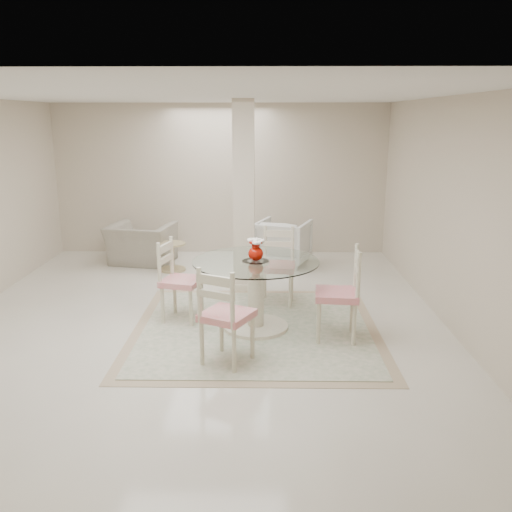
{
  "coord_description": "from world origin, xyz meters",
  "views": [
    {
      "loc": [
        0.79,
        -6.35,
        2.46
      ],
      "look_at": [
        0.69,
        -0.11,
        0.85
      ],
      "focal_mm": 38.0,
      "sensor_mm": 36.0,
      "label": 1
    }
  ],
  "objects_px": {
    "dining_table": "(256,295)",
    "armchair_white": "(283,242)",
    "dining_chair_east": "(344,287)",
    "recliner_taupe": "(142,244)",
    "red_vase": "(256,250)",
    "dining_chair_south": "(223,309)",
    "side_table": "(172,258)",
    "column": "(244,197)",
    "dining_chair_west": "(176,274)",
    "dining_chair_north": "(278,260)"
  },
  "relations": [
    {
      "from": "dining_chair_north",
      "to": "dining_chair_south",
      "type": "xyz_separation_m",
      "value": [
        -0.59,
        -1.96,
        0.01
      ]
    },
    {
      "from": "red_vase",
      "to": "side_table",
      "type": "distance_m",
      "value": 3.0
    },
    {
      "from": "red_vase",
      "to": "dining_chair_east",
      "type": "bearing_deg",
      "value": -16.03
    },
    {
      "from": "red_vase",
      "to": "dining_chair_south",
      "type": "distance_m",
      "value": 1.09
    },
    {
      "from": "dining_chair_west",
      "to": "armchair_white",
      "type": "height_order",
      "value": "dining_chair_west"
    },
    {
      "from": "column",
      "to": "side_table",
      "type": "bearing_deg",
      "value": 142.68
    },
    {
      "from": "column",
      "to": "recliner_taupe",
      "type": "height_order",
      "value": "column"
    },
    {
      "from": "dining_table",
      "to": "dining_chair_south",
      "type": "relative_size",
      "value": 1.28
    },
    {
      "from": "dining_table",
      "to": "armchair_white",
      "type": "xyz_separation_m",
      "value": [
        0.43,
        2.96,
        -0.05
      ]
    },
    {
      "from": "dining_table",
      "to": "red_vase",
      "type": "xyz_separation_m",
      "value": [
        0.0,
        -0.0,
        0.55
      ]
    },
    {
      "from": "recliner_taupe",
      "to": "column",
      "type": "bearing_deg",
      "value": 152.97
    },
    {
      "from": "dining_chair_west",
      "to": "dining_chair_south",
      "type": "xyz_separation_m",
      "value": [
        0.67,
        -1.27,
        0.01
      ]
    },
    {
      "from": "dining_chair_south",
      "to": "armchair_white",
      "type": "distance_m",
      "value": 4.01
    },
    {
      "from": "dining_chair_south",
      "to": "recliner_taupe",
      "type": "xyz_separation_m",
      "value": [
        -1.7,
        3.98,
        -0.27
      ]
    },
    {
      "from": "dining_chair_east",
      "to": "side_table",
      "type": "relative_size",
      "value": 2.55
    },
    {
      "from": "side_table",
      "to": "dining_chair_south",
      "type": "bearing_deg",
      "value": -72.62
    },
    {
      "from": "recliner_taupe",
      "to": "side_table",
      "type": "xyz_separation_m",
      "value": [
        0.6,
        -0.47,
        -0.13
      ]
    },
    {
      "from": "dining_chair_west",
      "to": "recliner_taupe",
      "type": "xyz_separation_m",
      "value": [
        -1.03,
        2.71,
        -0.25
      ]
    },
    {
      "from": "dining_chair_north",
      "to": "side_table",
      "type": "relative_size",
      "value": 2.45
    },
    {
      "from": "dining_table",
      "to": "armchair_white",
      "type": "relative_size",
      "value": 1.73
    },
    {
      "from": "recliner_taupe",
      "to": "dining_chair_south",
      "type": "bearing_deg",
      "value": 123.59
    },
    {
      "from": "dining_chair_east",
      "to": "recliner_taupe",
      "type": "height_order",
      "value": "dining_chair_east"
    },
    {
      "from": "dining_table",
      "to": "side_table",
      "type": "height_order",
      "value": "dining_table"
    },
    {
      "from": "dining_chair_south",
      "to": "side_table",
      "type": "distance_m",
      "value": 3.7
    },
    {
      "from": "dining_chair_north",
      "to": "armchair_white",
      "type": "height_order",
      "value": "dining_chair_north"
    },
    {
      "from": "red_vase",
      "to": "dining_chair_west",
      "type": "xyz_separation_m",
      "value": [
        -0.98,
        0.29,
        -0.39
      ]
    },
    {
      "from": "dining_table",
      "to": "dining_chair_north",
      "type": "height_order",
      "value": "dining_chair_north"
    },
    {
      "from": "dining_chair_east",
      "to": "armchair_white",
      "type": "relative_size",
      "value": 1.4
    },
    {
      "from": "column",
      "to": "dining_table",
      "type": "relative_size",
      "value": 1.84
    },
    {
      "from": "dining_chair_east",
      "to": "recliner_taupe",
      "type": "xyz_separation_m",
      "value": [
        -3.0,
        3.29,
        -0.28
      ]
    },
    {
      "from": "dining_table",
      "to": "recliner_taupe",
      "type": "xyz_separation_m",
      "value": [
        -2.01,
        3.0,
        -0.09
      ]
    },
    {
      "from": "column",
      "to": "side_table",
      "type": "xyz_separation_m",
      "value": [
        -1.21,
        0.93,
        -1.14
      ]
    },
    {
      "from": "column",
      "to": "dining_chair_west",
      "type": "distance_m",
      "value": 1.71
    },
    {
      "from": "dining_chair_west",
      "to": "side_table",
      "type": "height_order",
      "value": "dining_chair_west"
    },
    {
      "from": "recliner_taupe",
      "to": "side_table",
      "type": "height_order",
      "value": "recliner_taupe"
    },
    {
      "from": "dining_chair_west",
      "to": "recliner_taupe",
      "type": "height_order",
      "value": "dining_chair_west"
    },
    {
      "from": "armchair_white",
      "to": "dining_table",
      "type": "bearing_deg",
      "value": 101.37
    },
    {
      "from": "dining_chair_east",
      "to": "armchair_white",
      "type": "distance_m",
      "value": 3.3
    },
    {
      "from": "dining_table",
      "to": "side_table",
      "type": "distance_m",
      "value": 2.91
    },
    {
      "from": "dining_table",
      "to": "column",
      "type": "bearing_deg",
      "value": 96.89
    },
    {
      "from": "dining_chair_south",
      "to": "armchair_white",
      "type": "height_order",
      "value": "dining_chair_south"
    },
    {
      "from": "side_table",
      "to": "dining_chair_west",
      "type": "bearing_deg",
      "value": -79.17
    },
    {
      "from": "dining_chair_south",
      "to": "side_table",
      "type": "relative_size",
      "value": 2.48
    },
    {
      "from": "dining_chair_east",
      "to": "armchair_white",
      "type": "bearing_deg",
      "value": -164.55
    },
    {
      "from": "dining_table",
      "to": "side_table",
      "type": "relative_size",
      "value": 3.17
    },
    {
      "from": "column",
      "to": "dining_chair_west",
      "type": "height_order",
      "value": "column"
    },
    {
      "from": "recliner_taupe",
      "to": "armchair_white",
      "type": "bearing_deg",
      "value": -170.51
    },
    {
      "from": "dining_table",
      "to": "dining_chair_south",
      "type": "bearing_deg",
      "value": -107.61
    },
    {
      "from": "dining_chair_east",
      "to": "dining_chair_north",
      "type": "height_order",
      "value": "dining_chair_east"
    },
    {
      "from": "dining_chair_east",
      "to": "side_table",
      "type": "distance_m",
      "value": 3.72
    }
  ]
}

